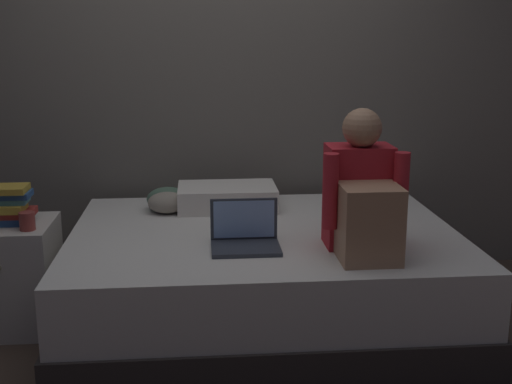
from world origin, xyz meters
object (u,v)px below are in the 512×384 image
book_stack (9,205)px  clothes_pile (167,200)px  bed (264,278)px  mug (27,221)px  laptop (245,236)px  nightstand (12,276)px  pillow (227,197)px  person_sitting (363,198)px

book_stack → clothes_pile: book_stack is taller
bed → book_stack: bearing=176.4°
bed → mug: (-1.17, -0.03, 0.35)m
bed → mug: 1.22m
bed → laptop: bearing=-113.3°
nightstand → pillow: (1.13, 0.36, 0.30)m
pillow → mug: mug is taller
person_sitting → laptop: (-0.53, 0.10, -0.20)m
pillow → bed: bearing=-69.5°
book_stack → person_sitting: bearing=-14.8°
nightstand → laptop: (1.18, -0.36, 0.29)m
bed → nightstand: bearing=176.2°
nightstand → clothes_pile: (0.79, 0.33, 0.30)m
laptop → mug: 1.08m
bed → mug: mug is taller
book_stack → mug: bearing=-45.0°
laptop → mug: size_ratio=3.56×
clothes_pile → pillow: bearing=6.6°
pillow → person_sitting: bearing=-54.5°
bed → book_stack: 1.35m
clothes_pile → book_stack: bearing=-157.0°
laptop → book_stack: book_stack is taller
bed → clothes_pile: (-0.51, 0.41, 0.33)m
person_sitting → bed: bearing=138.4°
book_stack → mug: (0.11, -0.11, -0.05)m
person_sitting → pillow: bearing=125.5°
pillow → mug: size_ratio=6.22×
nightstand → mug: 0.37m
bed → mug: bearing=-178.3°
person_sitting → laptop: person_sitting is taller
laptop → book_stack: size_ratio=1.32×
nightstand → book_stack: 0.38m
laptop → mug: bearing=167.3°
bed → book_stack: size_ratio=8.26×
nightstand → person_sitting: (1.71, -0.45, 0.49)m
person_sitting → book_stack: (-1.70, 0.45, -0.11)m
person_sitting → laptop: size_ratio=2.05×
pillow → book_stack: book_stack is taller
bed → person_sitting: size_ratio=3.05×
laptop → book_stack: bearing=163.2°
bed → laptop: 0.43m
pillow → book_stack: 1.18m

